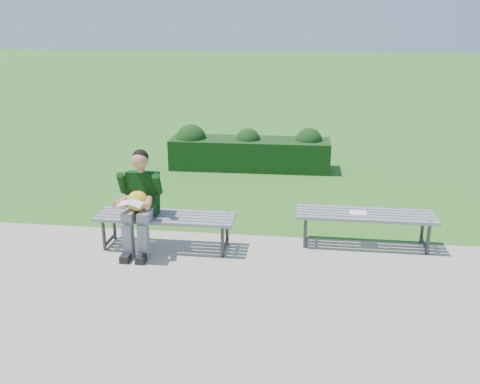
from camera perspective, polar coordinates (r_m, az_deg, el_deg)
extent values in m
plane|color=#317B26|center=(7.54, -1.54, -4.63)|extent=(80.00, 80.00, 0.00)
cube|color=#B0A495|center=(5.99, -4.18, -11.02)|extent=(30.00, 3.50, 0.02)
cube|color=#1B4116|center=(10.73, 1.05, 4.08)|extent=(3.18, 0.85, 0.60)
sphere|color=#1B4116|center=(10.82, -5.23, 5.60)|extent=(0.62, 0.62, 0.61)
sphere|color=#1B4116|center=(10.67, 0.86, 5.50)|extent=(0.50, 0.50, 0.49)
sphere|color=#1B4116|center=(10.68, 7.34, 5.35)|extent=(0.55, 0.55, 0.54)
cube|color=gray|center=(6.82, -8.40, -3.27)|extent=(1.80, 0.08, 0.04)
cube|color=gray|center=(6.92, -8.17, -2.95)|extent=(1.80, 0.08, 0.04)
cube|color=gray|center=(7.01, -7.95, -2.65)|extent=(1.80, 0.08, 0.04)
cube|color=gray|center=(7.10, -7.74, -2.35)|extent=(1.80, 0.08, 0.04)
cube|color=gray|center=(7.20, -7.52, -2.07)|extent=(1.80, 0.08, 0.04)
cylinder|color=#2D2D30|center=(7.17, -14.32, -4.52)|extent=(0.04, 0.04, 0.41)
cylinder|color=#2D2D30|center=(7.49, -13.27, -3.42)|extent=(0.04, 0.04, 0.41)
cylinder|color=#2D2D30|center=(7.26, -13.89, -2.62)|extent=(0.04, 0.42, 0.04)
cylinder|color=#2D2D30|center=(7.39, -13.70, -5.00)|extent=(0.04, 0.42, 0.04)
cylinder|color=gray|center=(7.06, -14.52, -2.71)|extent=(0.02, 0.02, 0.01)
cylinder|color=gray|center=(7.42, -13.37, -1.58)|extent=(0.02, 0.02, 0.01)
cylinder|color=#2D2D30|center=(6.76, -1.87, -5.33)|extent=(0.04, 0.04, 0.41)
cylinder|color=#2D2D30|center=(7.11, -1.38, -4.12)|extent=(0.04, 0.04, 0.41)
cylinder|color=#2D2D30|center=(6.87, -1.63, -3.30)|extent=(0.04, 0.42, 0.04)
cylinder|color=#2D2D30|center=(6.99, -1.61, -5.80)|extent=(0.04, 0.42, 0.04)
cylinder|color=gray|center=(6.65, -1.92, -3.43)|extent=(0.02, 0.02, 0.01)
cylinder|color=gray|center=(7.04, -1.37, -2.19)|extent=(0.02, 0.02, 0.01)
cube|color=gray|center=(7.02, 13.42, -2.96)|extent=(1.80, 0.08, 0.04)
cube|color=gray|center=(7.12, 13.34, -2.66)|extent=(1.80, 0.08, 0.04)
cube|color=gray|center=(7.21, 13.27, -2.37)|extent=(1.80, 0.09, 0.04)
cube|color=gray|center=(7.31, 13.19, -2.08)|extent=(1.80, 0.09, 0.04)
cube|color=gray|center=(7.41, 13.12, -1.81)|extent=(1.80, 0.09, 0.04)
cylinder|color=#2D2D30|center=(7.08, 6.97, -4.37)|extent=(0.04, 0.04, 0.41)
cylinder|color=#2D2D30|center=(7.43, 7.01, -3.25)|extent=(0.04, 0.04, 0.41)
cylinder|color=#2D2D30|center=(7.18, 7.05, -2.44)|extent=(0.04, 0.42, 0.04)
cylinder|color=#2D2D30|center=(7.31, 6.95, -4.85)|extent=(0.04, 0.42, 0.04)
cylinder|color=gray|center=(6.97, 7.05, -2.54)|extent=(0.02, 0.02, 0.01)
cylinder|color=gray|center=(7.36, 7.09, -1.39)|extent=(0.02, 0.02, 0.01)
cylinder|color=#2D2D30|center=(7.25, 19.43, -4.77)|extent=(0.04, 0.04, 0.41)
cylinder|color=#2D2D30|center=(7.59, 18.88, -3.66)|extent=(0.04, 0.04, 0.41)
cylinder|color=#2D2D30|center=(7.35, 19.30, -2.88)|extent=(0.04, 0.42, 0.04)
cylinder|color=#2D2D30|center=(7.47, 19.04, -5.23)|extent=(0.04, 0.42, 0.04)
cylinder|color=gray|center=(7.14, 19.67, -2.98)|extent=(0.02, 0.02, 0.01)
cylinder|color=gray|center=(7.52, 19.05, -1.85)|extent=(0.02, 0.02, 0.01)
cube|color=slate|center=(6.95, -11.51, -2.28)|extent=(0.14, 0.42, 0.13)
cube|color=slate|center=(6.89, -9.93, -2.37)|extent=(0.14, 0.42, 0.13)
cube|color=slate|center=(6.90, -11.83, -5.06)|extent=(0.12, 0.13, 0.45)
cube|color=slate|center=(6.84, -10.24, -5.17)|extent=(0.12, 0.13, 0.45)
cube|color=black|center=(6.89, -12.00, -6.76)|extent=(0.11, 0.26, 0.09)
cube|color=black|center=(6.83, -10.40, -6.89)|extent=(0.11, 0.26, 0.09)
cube|color=black|center=(7.03, -10.33, -0.12)|extent=(0.40, 0.30, 0.59)
cylinder|color=#C27659|center=(6.92, -10.53, 2.34)|extent=(0.10, 0.10, 0.08)
sphere|color=#C27659|center=(6.87, -10.65, 3.34)|extent=(0.21, 0.21, 0.21)
sphere|color=black|center=(6.89, -10.58, 3.65)|extent=(0.21, 0.21, 0.21)
cylinder|color=black|center=(6.96, -12.46, 0.95)|extent=(0.10, 0.21, 0.30)
cylinder|color=black|center=(6.82, -8.82, 0.81)|extent=(0.10, 0.21, 0.30)
cylinder|color=#C27659|center=(6.80, -12.49, -0.99)|extent=(0.14, 0.31, 0.08)
cylinder|color=#C27659|center=(6.70, -9.75, -1.12)|extent=(0.14, 0.31, 0.08)
sphere|color=#C27659|center=(6.64, -12.38, -1.47)|extent=(0.09, 0.09, 0.09)
sphere|color=#C27659|center=(6.57, -10.74, -1.55)|extent=(0.09, 0.09, 0.09)
sphere|color=gold|center=(6.84, -10.87, -0.94)|extent=(0.26, 0.26, 0.26)
cone|color=#D65000|center=(6.74, -11.16, -1.30)|extent=(0.08, 0.08, 0.08)
cone|color=black|center=(6.81, -11.02, 0.13)|extent=(0.03, 0.05, 0.08)
cone|color=black|center=(6.82, -10.76, 0.11)|extent=(0.03, 0.04, 0.07)
sphere|color=white|center=(6.76, -11.50, -0.95)|extent=(0.05, 0.05, 0.05)
sphere|color=white|center=(6.73, -10.77, -0.99)|extent=(0.05, 0.05, 0.05)
cube|color=white|center=(6.60, -12.26, -1.17)|extent=(0.15, 0.20, 0.05)
cube|color=white|center=(6.55, -11.02, -1.23)|extent=(0.15, 0.20, 0.05)
cube|color=white|center=(7.20, 12.49, -2.17)|extent=(0.23, 0.17, 0.01)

